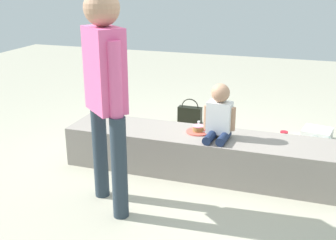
{
  "coord_description": "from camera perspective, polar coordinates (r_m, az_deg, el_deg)",
  "views": [
    {
      "loc": [
        0.85,
        -3.43,
        1.73
      ],
      "look_at": [
        -0.16,
        -0.4,
        0.62
      ],
      "focal_mm": 44.82,
      "sensor_mm": 36.0,
      "label": 1
    }
  ],
  "objects": [
    {
      "name": "ground_plane",
      "position": [
        3.94,
        4.15,
        -6.97
      ],
      "size": [
        12.0,
        12.0,
        0.0
      ],
      "primitive_type": "plane",
      "color": "#A9A691"
    },
    {
      "name": "concrete_ledge",
      "position": [
        3.86,
        4.21,
        -4.5
      ],
      "size": [
        2.46,
        0.52,
        0.37
      ],
      "primitive_type": "cube",
      "color": "gray",
      "rests_on": "ground_plane"
    },
    {
      "name": "child_seated",
      "position": [
        3.65,
        6.99,
        0.73
      ],
      "size": [
        0.28,
        0.32,
        0.48
      ],
      "color": "#172444",
      "rests_on": "concrete_ledge"
    },
    {
      "name": "adult_standing",
      "position": [
        3.05,
        -8.51,
        4.91
      ],
      "size": [
        0.4,
        0.37,
        1.64
      ],
      "color": "#27343F",
      "rests_on": "ground_plane"
    },
    {
      "name": "cake_plate",
      "position": [
        3.83,
        4.13,
        -1.36
      ],
      "size": [
        0.22,
        0.22,
        0.07
      ],
      "color": "#E0594C",
      "rests_on": "concrete_ledge"
    },
    {
      "name": "gift_bag",
      "position": [
        4.17,
        19.81,
        -4.39
      ],
      "size": [
        0.24,
        0.12,
        0.33
      ],
      "color": "#59C6B2",
      "rests_on": "ground_plane"
    },
    {
      "name": "water_bottle_near_gift",
      "position": [
        4.68,
        4.19,
        -1.41
      ],
      "size": [
        0.07,
        0.07,
        0.2
      ],
      "color": "silver",
      "rests_on": "ground_plane"
    },
    {
      "name": "party_cup_red",
      "position": [
        4.78,
        15.46,
        -2.12
      ],
      "size": [
        0.08,
        0.08,
        0.11
      ],
      "primitive_type": "cylinder",
      "color": "red",
      "rests_on": "ground_plane"
    },
    {
      "name": "cake_box_white",
      "position": [
        4.89,
        19.59,
        -1.89
      ],
      "size": [
        0.35,
        0.34,
        0.13
      ],
      "primitive_type": "cube",
      "rotation": [
        0.0,
        0.0,
        -0.19
      ],
      "color": "white",
      "rests_on": "ground_plane"
    },
    {
      "name": "handbag_black_leather",
      "position": [
        5.15,
        2.99,
        0.78
      ],
      "size": [
        0.29,
        0.1,
        0.31
      ],
      "color": "black",
      "rests_on": "ground_plane"
    },
    {
      "name": "handbag_brown_canvas",
      "position": [
        4.32,
        6.91,
        -3.1
      ],
      "size": [
        0.29,
        0.15,
        0.3
      ],
      "color": "brown",
      "rests_on": "ground_plane"
    }
  ]
}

